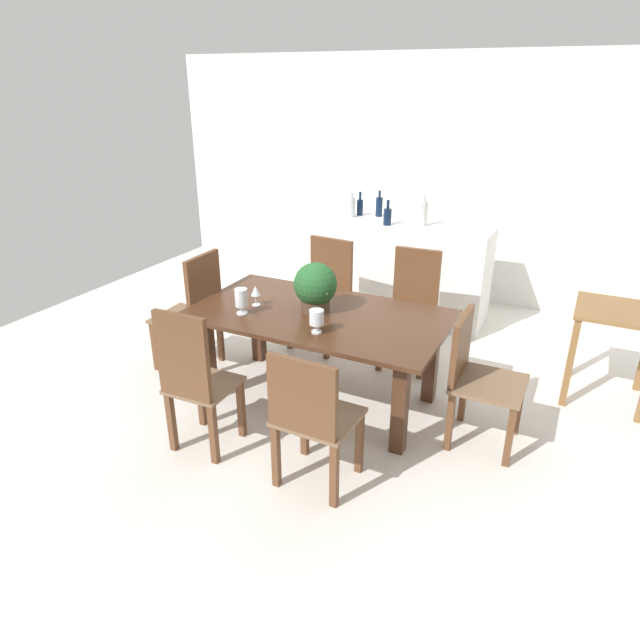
{
  "coord_description": "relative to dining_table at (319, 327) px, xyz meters",
  "views": [
    {
      "loc": [
        1.71,
        -3.57,
        2.34
      ],
      "look_at": [
        -0.07,
        0.0,
        0.6
      ],
      "focal_mm": 31.35,
      "sensor_mm": 36.0,
      "label": 1
    }
  ],
  "objects": [
    {
      "name": "chair_near_right",
      "position": [
        0.42,
        -0.95,
        -0.09
      ],
      "size": [
        0.48,
        0.44,
        0.93
      ],
      "rotation": [
        0.0,
        0.0,
        3.12
      ],
      "color": "brown",
      "rests_on": "ground"
    },
    {
      "name": "side_table",
      "position": [
        2.0,
        1.02,
        -0.04
      ],
      "size": [
        0.6,
        0.6,
        0.75
      ],
      "color": "brown",
      "rests_on": "ground"
    },
    {
      "name": "dining_table",
      "position": [
        0.0,
        0.0,
        0.0
      ],
      "size": [
        1.89,
        1.06,
        0.73
      ],
      "color": "#422616",
      "rests_on": "ground"
    },
    {
      "name": "wine_bottle_dark",
      "position": [
        -0.54,
        2.05,
        0.47
      ],
      "size": [
        0.07,
        0.07,
        0.25
      ],
      "color": "#0F1E38",
      "rests_on": "kitchen_counter"
    },
    {
      "name": "wine_glass",
      "position": [
        -0.5,
        -0.07,
        0.23
      ],
      "size": [
        0.07,
        0.07,
        0.16
      ],
      "color": "silver",
      "rests_on": "dining_table"
    },
    {
      "name": "wine_bottle_clear",
      "position": [
        0.2,
        1.89,
        0.5
      ],
      "size": [
        0.08,
        0.08,
        0.3
      ],
      "color": "#B2BFB7",
      "rests_on": "kitchen_counter"
    },
    {
      "name": "wine_bottle_amber",
      "position": [
        -0.34,
        2.09,
        0.48
      ],
      "size": [
        0.07,
        0.07,
        0.27
      ],
      "color": "#0F1E38",
      "rests_on": "kitchen_counter"
    },
    {
      "name": "ground_plane",
      "position": [
        0.0,
        0.16,
        -0.62
      ],
      "size": [
        7.04,
        7.04,
        0.0
      ],
      "primitive_type": "plane",
      "color": "silver"
    },
    {
      "name": "chair_far_left",
      "position": [
        -0.42,
        0.97,
        -0.07
      ],
      "size": [
        0.52,
        0.51,
        0.99
      ],
      "rotation": [
        0.0,
        0.0,
        -0.1
      ],
      "color": "brown",
      "rests_on": "ground"
    },
    {
      "name": "wine_bottle_tall",
      "position": [
        -0.13,
        1.77,
        0.47
      ],
      "size": [
        0.08,
        0.08,
        0.25
      ],
      "color": "#0F1E38",
      "rests_on": "kitchen_counter"
    },
    {
      "name": "crystal_vase_center_near",
      "position": [
        0.14,
        -0.32,
        0.22
      ],
      "size": [
        0.1,
        0.1,
        0.17
      ],
      "color": "silver",
      "rests_on": "dining_table"
    },
    {
      "name": "crystal_vase_left",
      "position": [
        -0.5,
        -0.27,
        0.24
      ],
      "size": [
        0.09,
        0.09,
        0.2
      ],
      "color": "silver",
      "rests_on": "dining_table"
    },
    {
      "name": "flower_centerpiece",
      "position": [
        -0.04,
        0.03,
        0.31
      ],
      "size": [
        0.32,
        0.32,
        0.37
      ],
      "color": "#4C3828",
      "rests_on": "dining_table"
    },
    {
      "name": "wine_bottle_green",
      "position": [
        -0.58,
        1.92,
        0.49
      ],
      "size": [
        0.08,
        0.08,
        0.25
      ],
      "color": "#B2BFB7",
      "rests_on": "kitchen_counter"
    },
    {
      "name": "chair_near_left",
      "position": [
        -0.42,
        -0.96,
        -0.05
      ],
      "size": [
        0.42,
        0.42,
        1.04
      ],
      "rotation": [
        0.0,
        0.0,
        3.17
      ],
      "color": "brown",
      "rests_on": "ground"
    },
    {
      "name": "chair_foot_end",
      "position": [
        1.18,
        -0.0,
        -0.1
      ],
      "size": [
        0.46,
        0.48,
        0.92
      ],
      "rotation": [
        0.0,
        0.0,
        1.57
      ],
      "color": "brown",
      "rests_on": "ground"
    },
    {
      "name": "chair_head_end",
      "position": [
        -1.16,
        0.0,
        -0.05
      ],
      "size": [
        0.49,
        0.47,
        1.04
      ],
      "rotation": [
        0.0,
        0.0,
        -1.55
      ],
      "color": "brown",
      "rests_on": "ground"
    },
    {
      "name": "chair_far_right",
      "position": [
        0.42,
        0.97,
        -0.07
      ],
      "size": [
        0.46,
        0.49,
        1.0
      ],
      "rotation": [
        0.0,
        0.0,
        0.05
      ],
      "color": "brown",
      "rests_on": "ground"
    },
    {
      "name": "kitchen_counter",
      "position": [
        0.01,
        1.93,
        -0.12
      ],
      "size": [
        1.75,
        0.58,
        0.99
      ],
      "primitive_type": "cube",
      "color": "white",
      "rests_on": "ground"
    },
    {
      "name": "back_wall",
      "position": [
        0.0,
        2.76,
        0.68
      ],
      "size": [
        6.4,
        0.1,
        2.6
      ],
      "primitive_type": "cube",
      "color": "white",
      "rests_on": "ground"
    }
  ]
}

